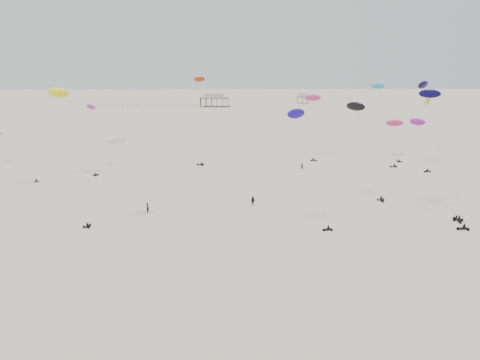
{
  "coord_description": "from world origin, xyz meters",
  "views": [
    {
      "loc": [
        -2.87,
        3.53,
        27.17
      ],
      "look_at": [
        0.0,
        88.0,
        7.0
      ],
      "focal_mm": 35.0,
      "sensor_mm": 36.0,
      "label": 1
    }
  ],
  "objects_px": {
    "pavilion_small": "(303,99)",
    "pavilion_main": "(214,101)",
    "spectator_0": "(148,213)",
    "rig_8": "(383,111)",
    "rig_0": "(362,131)",
    "rig_4": "(313,107)"
  },
  "relations": [
    {
      "from": "pavilion_small",
      "to": "pavilion_main",
      "type": "bearing_deg",
      "value": -156.8
    },
    {
      "from": "pavilion_main",
      "to": "spectator_0",
      "type": "relative_size",
      "value": 9.27
    },
    {
      "from": "pavilion_main",
      "to": "rig_8",
      "type": "distance_m",
      "value": 223.34
    },
    {
      "from": "pavilion_small",
      "to": "rig_0",
      "type": "height_order",
      "value": "rig_0"
    },
    {
      "from": "rig_8",
      "to": "spectator_0",
      "type": "distance_m",
      "value": 74.39
    },
    {
      "from": "rig_0",
      "to": "spectator_0",
      "type": "distance_m",
      "value": 47.24
    },
    {
      "from": "rig_8",
      "to": "spectator_0",
      "type": "bearing_deg",
      "value": 121.09
    },
    {
      "from": "rig_8",
      "to": "pavilion_main",
      "type": "bearing_deg",
      "value": 8.76
    },
    {
      "from": "spectator_0",
      "to": "pavilion_small",
      "type": "bearing_deg",
      "value": -58.04
    },
    {
      "from": "pavilion_main",
      "to": "rig_4",
      "type": "relative_size",
      "value": 1.03
    },
    {
      "from": "pavilion_main",
      "to": "pavilion_small",
      "type": "relative_size",
      "value": 2.33
    },
    {
      "from": "pavilion_small",
      "to": "rig_4",
      "type": "height_order",
      "value": "rig_4"
    },
    {
      "from": "rig_8",
      "to": "spectator_0",
      "type": "relative_size",
      "value": 10.36
    },
    {
      "from": "rig_4",
      "to": "spectator_0",
      "type": "height_order",
      "value": "rig_4"
    },
    {
      "from": "rig_0",
      "to": "rig_4",
      "type": "bearing_deg",
      "value": -89.12
    },
    {
      "from": "pavilion_main",
      "to": "rig_4",
      "type": "distance_m",
      "value": 203.62
    },
    {
      "from": "pavilion_small",
      "to": "spectator_0",
      "type": "height_order",
      "value": "pavilion_small"
    },
    {
      "from": "pavilion_main",
      "to": "rig_8",
      "type": "bearing_deg",
      "value": -76.7
    },
    {
      "from": "rig_4",
      "to": "rig_8",
      "type": "distance_m",
      "value": 23.48
    },
    {
      "from": "pavilion_main",
      "to": "pavilion_small",
      "type": "height_order",
      "value": "pavilion_main"
    },
    {
      "from": "rig_0",
      "to": "spectator_0",
      "type": "relative_size",
      "value": 9.09
    },
    {
      "from": "rig_4",
      "to": "spectator_0",
      "type": "distance_m",
      "value": 74.56
    }
  ]
}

